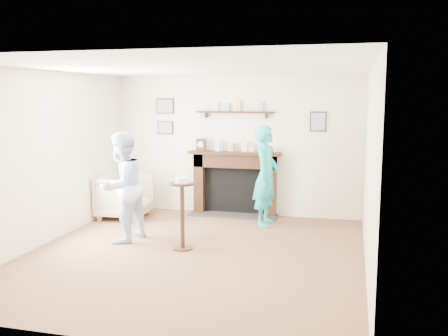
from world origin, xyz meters
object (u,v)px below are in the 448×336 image
Objects in this scene: armchair at (125,218)px; pedestal_table at (182,202)px; man at (123,241)px; woman at (265,225)px.

armchair is 2.28m from pedestal_table.
armchair is at bearing -140.91° from man.
pedestal_table reaches higher than man.
pedestal_table is (-0.90, -1.60, 0.67)m from woman.
man is 1.21m from pedestal_table.
man is 0.98× the size of woman.
man is 1.50× the size of pedestal_table.
armchair is 0.78× the size of pedestal_table.
armchair is 2.50m from woman.
pedestal_table is (1.60, -1.48, 0.67)m from armchair.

